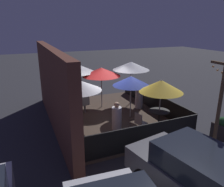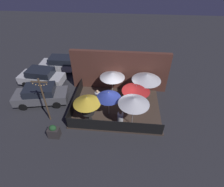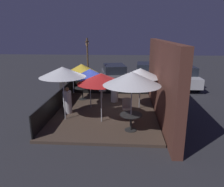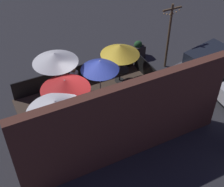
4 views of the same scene
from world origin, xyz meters
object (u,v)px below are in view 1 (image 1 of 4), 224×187
patio_umbrella_1 (161,86)px  planter_box (223,131)px  patio_umbrella_5 (131,81)px  patron_0 (139,98)px  patio_umbrella_0 (74,68)px  patio_chair_0 (85,104)px  patio_umbrella_3 (131,66)px  patio_chair_1 (140,123)px  patio_umbrella_4 (101,72)px  patron_1 (117,118)px  parked_car_0 (203,179)px  dining_table_0 (75,96)px  patio_umbrella_2 (78,85)px  light_post (219,106)px  dining_table_1 (159,114)px

patio_umbrella_1 → planter_box: (-2.04, -1.65, -1.52)m
patio_umbrella_5 → patron_0: patio_umbrella_5 is taller
patio_umbrella_0 → patio_chair_0: size_ratio=2.64×
patio_umbrella_3 → patio_chair_1: size_ratio=2.61×
patio_umbrella_4 → patio_umbrella_5: (-1.94, -0.81, -0.14)m
patron_1 → parked_car_0: size_ratio=0.29×
patio_umbrella_1 → dining_table_0: size_ratio=2.36×
patio_umbrella_0 → planter_box: bearing=-144.1°
patio_umbrella_5 → patio_chair_1: bearing=164.9°
patio_umbrella_2 → patron_1: (-1.07, -1.38, -1.35)m
patio_umbrella_0 → light_post: light_post is taller
patio_umbrella_1 → patio_umbrella_2: bearing=66.7°
patio_chair_0 → planter_box: bearing=-145.3°
dining_table_0 → planter_box: size_ratio=0.86×
patron_0 → patron_1: (-1.97, 2.24, -0.02)m
patio_umbrella_2 → patron_0: (0.90, -3.63, -1.33)m
patio_chair_0 → patio_umbrella_3: bearing=-89.5°
patio_chair_0 → patron_0: size_ratio=0.70×
patio_umbrella_1 → light_post: light_post is taller
patio_umbrella_2 → patio_umbrella_0: bearing=-10.3°
patio_umbrella_4 → dining_table_1: (-3.35, -1.53, -1.42)m
patio_chair_1 → parked_car_0: (-3.91, 0.47, 0.21)m
patio_umbrella_5 → patio_chair_0: size_ratio=2.25×
patio_umbrella_0 → patio_umbrella_5: bearing=-142.5°
patio_umbrella_2 → dining_table_0: 3.10m
patio_umbrella_1 → patron_1: (0.36, 1.95, -1.31)m
patio_umbrella_0 → patio_umbrella_5: 3.49m
patio_umbrella_0 → patron_1: bearing=-166.9°
patio_umbrella_5 → planter_box: (-3.46, -2.38, -1.50)m
parked_car_0 → patio_umbrella_2: bearing=5.5°
patio_umbrella_0 → light_post: (-7.11, -2.99, -0.25)m
patron_1 → patio_umbrella_1: bearing=-126.4°
dining_table_1 → patron_0: bearing=-7.1°
patio_chair_0 → parked_car_0: 7.15m
patio_umbrella_3 → patron_1: patio_umbrella_3 is taller
patio_umbrella_1 → patio_umbrella_5: 1.59m
patio_umbrella_4 → patio_chair_1: bearing=-175.1°
patio_umbrella_0 → patio_umbrella_4: size_ratio=1.10×
light_post → patron_0: bearing=-1.5°
patio_umbrella_1 → patio_chair_1: patio_umbrella_1 is taller
dining_table_1 → patio_umbrella_4: bearing=24.6°
patio_umbrella_5 → patron_1: (-1.05, 1.23, -1.29)m
patron_1 → parked_car_0: bearing=157.5°
patron_1 → patio_umbrella_5: bearing=-75.2°
patio_umbrella_3 → light_post: (-6.11, 0.04, -0.30)m
patio_umbrella_0 → patio_umbrella_5: size_ratio=1.17×
dining_table_0 → dining_table_1: 5.05m
dining_table_1 → patron_1: patron_1 is taller
patio_umbrella_3 → planter_box: patio_umbrella_3 is taller
patio_umbrella_2 → dining_table_1: bearing=-113.3°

